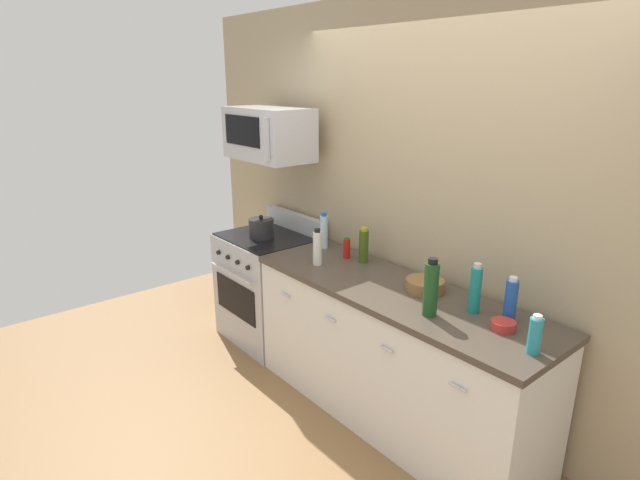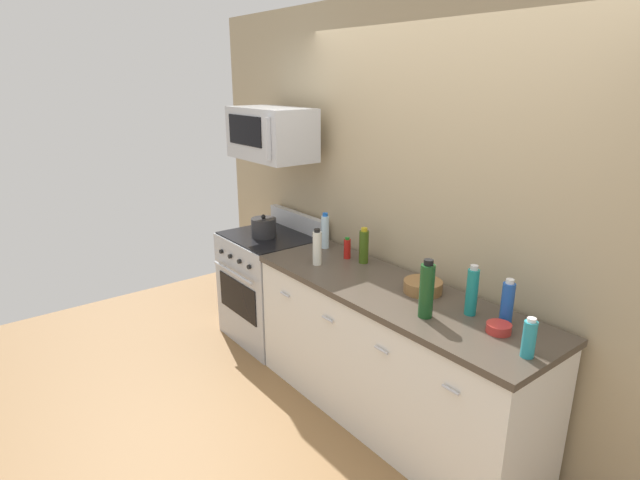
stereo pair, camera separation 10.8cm
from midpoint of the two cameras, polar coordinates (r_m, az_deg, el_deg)
ground_plane at (r=3.66m, az=8.35°, el=-18.88°), size 6.21×6.21×0.00m
back_wall at (r=3.36m, az=14.27°, el=3.05°), size 5.18×0.10×2.70m
counter_unit at (r=3.40m, az=8.70°, el=-12.66°), size 2.09×0.66×0.92m
range_oven at (r=4.38m, az=-4.79°, el=-5.15°), size 0.76×0.69×1.07m
microwave at (r=4.08m, az=-4.72°, el=11.79°), size 0.74×0.44×0.40m
bottle_olive_oil at (r=3.58m, az=5.79°, el=-0.71°), size 0.07×0.07×0.26m
bottle_sparkling_teal at (r=2.93m, az=17.67°, el=-5.50°), size 0.06×0.06×0.29m
bottle_water_clear at (r=3.88m, az=1.38°, el=0.97°), size 0.06×0.06×0.28m
bottle_wine_green at (r=2.83m, az=12.94°, el=-5.48°), size 0.08×0.08×0.33m
bottle_hot_sauce_red at (r=3.67m, az=3.91°, el=-0.96°), size 0.05×0.05×0.16m
bottle_vinegar_white at (r=3.53m, az=0.55°, el=-0.87°), size 0.06×0.06×0.26m
bottle_dish_soap at (r=2.62m, az=23.49°, el=-10.09°), size 0.06×0.06×0.20m
bottle_soda_blue at (r=2.89m, az=21.26°, el=-6.57°), size 0.07×0.07×0.25m
bowl_red_small at (r=2.82m, az=20.44°, el=-9.21°), size 0.13×0.13×0.05m
bowl_wooden_salad at (r=3.18m, az=12.41°, el=-5.06°), size 0.24×0.24×0.07m
stockpot at (r=4.18m, az=-5.58°, el=1.40°), size 0.20×0.20×0.19m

